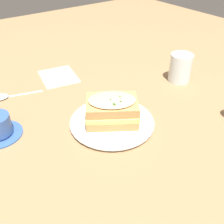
{
  "coord_description": "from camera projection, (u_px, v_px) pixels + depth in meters",
  "views": [
    {
      "loc": [
        -0.49,
        0.32,
        0.45
      ],
      "look_at": [
        -0.02,
        -0.03,
        0.04
      ],
      "focal_mm": 42.0,
      "sensor_mm": 36.0,
      "label": 1
    }
  ],
  "objects": [
    {
      "name": "ground_plane",
      "position": [
        100.0,
        124.0,
        0.74
      ],
      "size": [
        2.4,
        2.4,
        0.0
      ],
      "primitive_type": "plane",
      "color": "olive"
    },
    {
      "name": "napkin",
      "position": [
        59.0,
        76.0,
        0.97
      ],
      "size": [
        0.17,
        0.15,
        0.0
      ],
      "primitive_type": "cube",
      "rotation": [
        0.0,
        0.0,
        -0.19
      ],
      "color": "white",
      "rests_on": "ground_plane"
    },
    {
      "name": "sandwich",
      "position": [
        112.0,
        110.0,
        0.71
      ],
      "size": [
        0.17,
        0.17,
        0.07
      ],
      "rotation": [
        0.0,
        0.0,
        4.13
      ],
      "color": "#B2844C",
      "rests_on": "dinner_plate"
    },
    {
      "name": "water_glass",
      "position": [
        180.0,
        68.0,
        0.92
      ],
      "size": [
        0.08,
        0.08,
        0.1
      ],
      "primitive_type": "cylinder",
      "color": "silver",
      "rests_on": "ground_plane"
    },
    {
      "name": "dinner_plate",
      "position": [
        112.0,
        122.0,
        0.73
      ],
      "size": [
        0.24,
        0.24,
        0.01
      ],
      "color": "white",
      "rests_on": "ground_plane"
    },
    {
      "name": "spoon",
      "position": [
        2.0,
        97.0,
        0.85
      ],
      "size": [
        0.07,
        0.17,
        0.01
      ],
      "rotation": [
        0.0,
        0.0,
        6.0
      ],
      "color": "silver",
      "rests_on": "ground_plane"
    }
  ]
}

